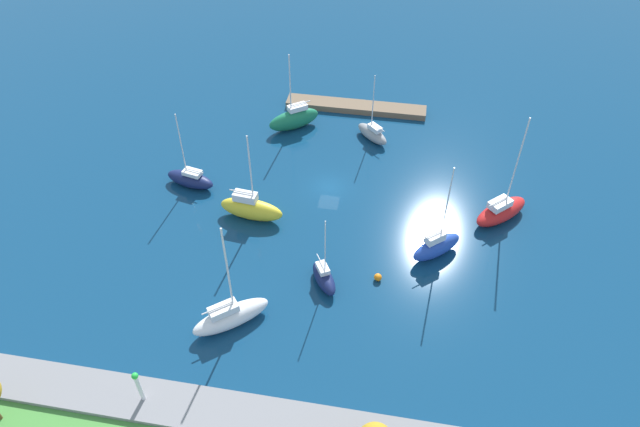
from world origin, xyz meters
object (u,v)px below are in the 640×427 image
(sailboat_blue_far_south, at_px, (436,246))
(sailboat_red_lone_north, at_px, (501,211))
(sailboat_green_mid_basin, at_px, (294,119))
(sailboat_gray_far_north, at_px, (372,133))
(sailboat_navy_along_channel, at_px, (324,277))
(sailboat_yellow_inner_mooring, at_px, (251,208))
(sailboat_navy_outer_mooring, at_px, (190,179))
(harbor_beacon, at_px, (138,385))
(mooring_buoy_orange, at_px, (378,277))
(pier_dock, at_px, (356,107))
(sailboat_white_west_end, at_px, (231,316))

(sailboat_blue_far_south, relative_size, sailboat_red_lone_north, 0.87)
(sailboat_red_lone_north, distance_m, sailboat_green_mid_basin, 30.42)
(sailboat_gray_far_north, distance_m, sailboat_navy_along_channel, 26.28)
(sailboat_red_lone_north, xyz_separation_m, sailboat_green_mid_basin, (27.03, -13.95, 0.29))
(sailboat_yellow_inner_mooring, distance_m, sailboat_red_lone_north, 28.57)
(sailboat_navy_outer_mooring, height_order, sailboat_yellow_inner_mooring, sailboat_yellow_inner_mooring)
(harbor_beacon, relative_size, mooring_buoy_orange, 4.55)
(pier_dock, xyz_separation_m, sailboat_white_west_end, (6.99, 39.78, 0.82))
(sailboat_green_mid_basin, bearing_deg, sailboat_blue_far_south, 96.66)
(harbor_beacon, relative_size, sailboat_navy_outer_mooring, 0.36)
(harbor_beacon, relative_size, sailboat_red_lone_north, 0.27)
(pier_dock, xyz_separation_m, sailboat_yellow_inner_mooring, (8.93, 24.85, 1.03))
(sailboat_navy_along_channel, relative_size, mooring_buoy_orange, 11.10)
(sailboat_navy_outer_mooring, bearing_deg, sailboat_yellow_inner_mooring, 166.08)
(harbor_beacon, distance_m, sailboat_navy_along_channel, 20.72)
(sailboat_yellow_inner_mooring, relative_size, mooring_buoy_orange, 14.08)
(sailboat_gray_far_north, xyz_separation_m, sailboat_yellow_inner_mooring, (12.06, 17.80, 0.46))
(sailboat_white_west_end, bearing_deg, sailboat_red_lone_north, -2.44)
(sailboat_white_west_end, distance_m, sailboat_gray_far_north, 34.26)
(harbor_beacon, distance_m, mooring_buoy_orange, 25.43)
(sailboat_red_lone_north, height_order, sailboat_green_mid_basin, sailboat_red_lone_north)
(pier_dock, height_order, harbor_beacon, harbor_beacon)
(sailboat_navy_outer_mooring, relative_size, sailboat_gray_far_north, 1.07)
(sailboat_navy_outer_mooring, relative_size, sailboat_green_mid_basin, 0.92)
(sailboat_navy_along_channel, xyz_separation_m, mooring_buoy_orange, (-5.42, -1.42, -0.54))
(pier_dock, relative_size, sailboat_red_lone_north, 1.48)
(sailboat_red_lone_north, bearing_deg, sailboat_white_west_end, 173.21)
(pier_dock, height_order, sailboat_red_lone_north, sailboat_red_lone_north)
(sailboat_white_west_end, height_order, sailboat_gray_far_north, sailboat_white_west_end)
(pier_dock, relative_size, sailboat_green_mid_basin, 1.80)
(sailboat_white_west_end, relative_size, sailboat_green_mid_basin, 1.13)
(pier_dock, xyz_separation_m, sailboat_green_mid_basin, (7.78, 6.17, 1.09))
(sailboat_navy_outer_mooring, distance_m, sailboat_blue_far_south, 30.59)
(harbor_beacon, xyz_separation_m, sailboat_yellow_inner_mooring, (-2.75, -24.61, -2.14))
(sailboat_white_west_end, distance_m, sailboat_yellow_inner_mooring, 15.06)
(sailboat_white_west_end, relative_size, sailboat_gray_far_north, 1.33)
(sailboat_blue_far_south, distance_m, sailboat_red_lone_north, 10.08)
(sailboat_gray_far_north, relative_size, sailboat_green_mid_basin, 0.85)
(sailboat_yellow_inner_mooring, xyz_separation_m, sailboat_green_mid_basin, (-1.14, -18.68, 0.06))
(sailboat_red_lone_north, distance_m, sailboat_navy_along_channel, 22.52)
(harbor_beacon, xyz_separation_m, sailboat_blue_far_south, (-23.78, -22.23, -2.23))
(sailboat_navy_along_channel, distance_m, mooring_buoy_orange, 5.63)
(sailboat_red_lone_north, relative_size, sailboat_navy_along_channel, 1.50)
(sailboat_red_lone_north, height_order, sailboat_navy_along_channel, sailboat_red_lone_north)
(sailboat_blue_far_south, height_order, sailboat_red_lone_north, sailboat_red_lone_north)
(pier_dock, xyz_separation_m, sailboat_navy_along_channel, (-0.93, 33.24, 0.51))
(sailboat_navy_outer_mooring, xyz_separation_m, sailboat_green_mid_basin, (-9.96, -14.34, 0.48))
(sailboat_red_lone_north, bearing_deg, sailboat_gray_far_north, 97.31)
(sailboat_navy_along_channel, bearing_deg, sailboat_navy_outer_mooring, -155.06)
(sailboat_gray_far_north, height_order, sailboat_yellow_inner_mooring, sailboat_yellow_inner_mooring)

